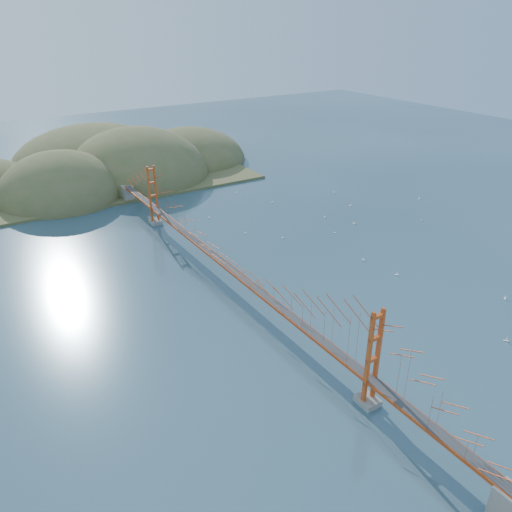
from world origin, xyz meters
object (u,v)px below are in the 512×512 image
bridge (228,244)px  sailboat_2 (397,274)px  sailboat_1 (283,237)px  sailboat_0 (363,259)px

bridge → sailboat_2: (24.36, -11.16, -6.85)m
bridge → sailboat_1: size_ratio=154.47×
sailboat_2 → sailboat_0: bearing=96.7°
sailboat_1 → bridge: bearing=-148.8°
bridge → sailboat_2: bearing=-24.6°
sailboat_0 → bridge: bearing=169.6°
bridge → sailboat_1: 21.33m
bridge → sailboat_2: size_ratio=130.99×
sailboat_0 → sailboat_2: bearing=-83.3°
bridge → sailboat_0: size_ratio=135.83×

